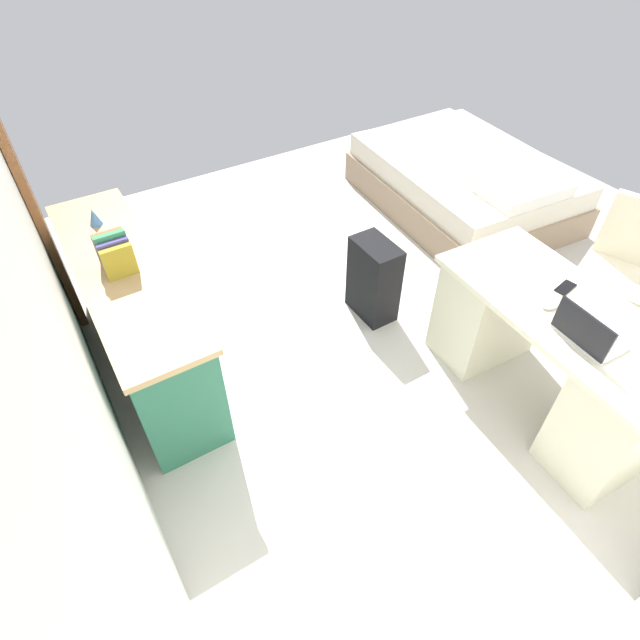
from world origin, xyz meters
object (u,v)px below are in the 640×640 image
object	(u,v)px
suitcase_black	(374,280)
cell_phone_by_mouse	(565,288)
credenza	(137,316)
figurine_small	(94,217)
laptop	(587,334)
bed	(463,183)
computer_mouse	(550,305)
desk	(548,355)
office_chair	(615,279)

from	to	relation	value
suitcase_black	cell_phone_by_mouse	distance (m)	1.25
credenza	figurine_small	size ratio (longest dim) A/B	16.36
suitcase_black	laptop	size ratio (longest dim) A/B	1.86
bed	figurine_small	xyz separation A→B (m)	(0.15, 3.12, 0.59)
credenza	computer_mouse	xyz separation A→B (m)	(-1.50, -1.85, 0.37)
cell_phone_by_mouse	suitcase_black	bearing A→B (deg)	15.32
suitcase_black	figurine_small	bearing A→B (deg)	59.61
suitcase_black	desk	bearing A→B (deg)	-161.90
desk	cell_phone_by_mouse	world-z (taller)	cell_phone_by_mouse
desk	cell_phone_by_mouse	bearing A→B (deg)	-43.94
computer_mouse	laptop	bearing A→B (deg)	170.98
laptop	cell_phone_by_mouse	world-z (taller)	laptop
office_chair	laptop	distance (m)	1.17
figurine_small	cell_phone_by_mouse	bearing A→B (deg)	-133.55
credenza	suitcase_black	bearing A→B (deg)	-104.46
desk	laptop	bearing A→B (deg)	145.18
office_chair	credenza	xyz separation A→B (m)	(1.35, 2.83, -0.03)
office_chair	figurine_small	size ratio (longest dim) A/B	8.55
laptop	figurine_small	size ratio (longest dim) A/B	2.93
desk	laptop	xyz separation A→B (m)	(-0.19, 0.13, 0.41)
desk	suitcase_black	xyz separation A→B (m)	(1.17, 0.38, -0.09)
office_chair	bed	xyz separation A→B (m)	(1.71, -0.29, -0.18)
credenza	bed	bearing A→B (deg)	-83.53
bed	credenza	bearing A→B (deg)	96.47
suitcase_black	laptop	world-z (taller)	laptop
credenza	laptop	world-z (taller)	laptop
suitcase_black	computer_mouse	size ratio (longest dim) A/B	5.99
bed	cell_phone_by_mouse	world-z (taller)	cell_phone_by_mouse
office_chair	credenza	size ratio (longest dim) A/B	0.52
office_chair	suitcase_black	bearing A→B (deg)	53.33
desk	cell_phone_by_mouse	xyz separation A→B (m)	(0.13, -0.12, 0.36)
laptop	credenza	bearing A→B (deg)	45.60
desk	laptop	world-z (taller)	laptop
credenza	desk	bearing A→B (deg)	-129.23
cell_phone_by_mouse	desk	bearing A→B (deg)	125.45
computer_mouse	figurine_small	size ratio (longest dim) A/B	0.91
laptop	computer_mouse	size ratio (longest dim) A/B	3.22
suitcase_black	cell_phone_by_mouse	bearing A→B (deg)	-154.07
desk	office_chair	bearing A→B (deg)	-76.49
suitcase_black	figurine_small	world-z (taller)	figurine_small
bed	suitcase_black	size ratio (longest dim) A/B	3.36
cell_phone_by_mouse	figurine_small	distance (m)	2.83
suitcase_black	computer_mouse	distance (m)	1.24
office_chair	figurine_small	bearing A→B (deg)	56.64
laptop	desk	bearing A→B (deg)	-34.82
cell_phone_by_mouse	office_chair	bearing A→B (deg)	-94.18
bed	cell_phone_by_mouse	xyz separation A→B (m)	(-1.79, 1.07, 0.51)
office_chair	cell_phone_by_mouse	distance (m)	0.85
bed	laptop	size ratio (longest dim) A/B	6.24
cell_phone_by_mouse	figurine_small	bearing A→B (deg)	35.84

